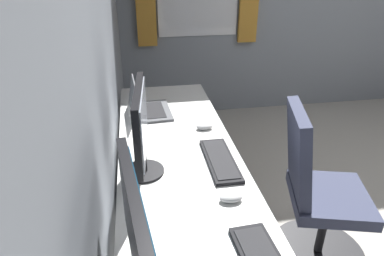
# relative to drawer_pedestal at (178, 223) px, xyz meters

# --- Properties ---
(wall_back) EXTENTS (4.98, 0.10, 2.60)m
(wall_back) POSITION_rel_drawer_pedestal_xyz_m (0.04, 0.37, 0.95)
(wall_back) COLOR #8C939E
(wall_back) RESTS_ON ground
(desk) EXTENTS (2.40, 0.65, 0.73)m
(desk) POSITION_rel_drawer_pedestal_xyz_m (-0.02, -0.03, 0.32)
(desk) COLOR white
(desk) RESTS_ON ground
(drawer_pedestal) EXTENTS (0.40, 0.51, 0.69)m
(drawer_pedestal) POSITION_rel_drawer_pedestal_xyz_m (0.00, 0.00, 0.00)
(drawer_pedestal) COLOR white
(drawer_pedestal) RESTS_ON ground
(monitor_primary) EXTENTS (0.56, 0.20, 0.45)m
(monitor_primary) POSITION_rel_drawer_pedestal_xyz_m (-0.77, 0.20, 0.64)
(monitor_primary) COLOR black
(monitor_primary) RESTS_ON desk
(monitor_secondary) EXTENTS (0.48, 0.20, 0.44)m
(monitor_secondary) POSITION_rel_drawer_pedestal_xyz_m (-0.03, 0.16, 0.63)
(monitor_secondary) COLOR black
(monitor_secondary) RESTS_ON desk
(laptop_leftmost) EXTENTS (0.36, 0.29, 0.23)m
(laptop_leftmost) POSITION_rel_drawer_pedestal_xyz_m (0.68, 0.13, 0.44)
(laptop_leftmost) COLOR #595B60
(laptop_leftmost) RESTS_ON desk
(keyboard_main) EXTENTS (0.42, 0.14, 0.02)m
(keyboard_main) POSITION_rel_drawer_pedestal_xyz_m (-0.00, -0.23, 0.39)
(keyboard_main) COLOR black
(keyboard_main) RESTS_ON desk
(mouse_main) EXTENTS (0.06, 0.10, 0.03)m
(mouse_main) POSITION_rel_drawer_pedestal_xyz_m (-0.32, -0.20, 0.40)
(mouse_main) COLOR silver
(mouse_main) RESTS_ON desk
(mouse_spare) EXTENTS (0.06, 0.10, 0.03)m
(mouse_spare) POSITION_rel_drawer_pedestal_xyz_m (0.38, -0.22, 0.40)
(mouse_spare) COLOR silver
(mouse_spare) RESTS_ON desk
(office_chair) EXTENTS (0.56, 0.60, 0.97)m
(office_chair) POSITION_rel_drawer_pedestal_xyz_m (-0.05, -0.79, 0.11)
(office_chair) COLOR #383D56
(office_chair) RESTS_ON ground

